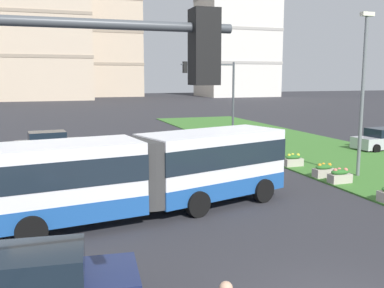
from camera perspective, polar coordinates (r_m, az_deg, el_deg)
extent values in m
cube|color=white|center=(18.04, 2.60, -2.39)|extent=(6.46, 4.11, 2.55)
cube|color=#1E519E|center=(18.24, 2.58, -5.24)|extent=(6.49, 4.14, 0.70)
cube|color=#19232D|center=(17.96, 2.61, -1.06)|extent=(6.51, 4.16, 0.90)
cube|color=white|center=(15.59, -16.44, -4.54)|extent=(5.51, 3.24, 2.55)
cube|color=#1E519E|center=(15.83, -16.29, -7.80)|extent=(5.53, 3.26, 0.70)
cube|color=#19232D|center=(15.50, -16.50, -3.01)|extent=(5.56, 3.28, 0.90)
cylinder|color=#383838|center=(16.41, -5.73, -3.55)|extent=(2.40, 2.40, 2.45)
cylinder|color=black|center=(20.36, 4.43, -4.64)|extent=(1.04, 0.55, 1.00)
cylinder|color=black|center=(18.56, 9.38, -6.06)|extent=(1.04, 0.55, 1.00)
cylinder|color=black|center=(18.44, -3.79, -6.06)|extent=(1.04, 0.55, 1.00)
cylinder|color=black|center=(16.43, 0.81, -7.91)|extent=(1.04, 0.55, 1.00)
cylinder|color=black|center=(16.94, -21.41, -8.02)|extent=(1.03, 0.42, 1.00)
cylinder|color=black|center=(14.56, -20.40, -10.71)|extent=(1.03, 0.42, 1.00)
sphere|color=#F9EFC6|center=(20.82, 7.65, -3.54)|extent=(0.24, 0.24, 0.24)
sphere|color=#F9EFC6|center=(19.57, 11.24, -4.43)|extent=(0.24, 0.24, 0.24)
cube|color=#B7BABF|center=(34.14, 23.81, 0.25)|extent=(4.50, 2.07, 0.80)
cylinder|color=black|center=(32.49, 23.07, -0.57)|extent=(0.65, 0.26, 0.64)
cylinder|color=black|center=(33.76, 20.91, -0.12)|extent=(0.65, 0.26, 0.64)
cube|color=black|center=(10.18, -20.92, -14.63)|extent=(2.53, 1.90, 0.60)
cylinder|color=black|center=(11.29, -11.28, -17.14)|extent=(0.66, 0.28, 0.64)
cube|color=slate|center=(30.96, -18.18, -0.25)|extent=(4.57, 2.25, 0.80)
cube|color=black|center=(30.85, -18.52, 1.02)|extent=(2.54, 1.92, 0.60)
cylinder|color=black|center=(32.08, -15.69, -0.30)|extent=(0.66, 0.29, 0.64)
cylinder|color=black|center=(30.32, -15.15, -0.80)|extent=(0.66, 0.29, 0.64)
cylinder|color=black|center=(31.77, -21.04, -0.65)|extent=(0.66, 0.29, 0.64)
cylinder|color=black|center=(29.99, -20.81, -1.17)|extent=(0.66, 0.29, 0.64)
sphere|color=tan|center=(7.91, 4.49, -18.38)|extent=(0.24, 0.24, 0.24)
cube|color=#B7AD9E|center=(22.53, 18.86, -4.29)|extent=(1.10, 0.56, 0.44)
ellipsoid|color=#2D6B28|center=(22.46, 18.90, -3.50)|extent=(0.99, 0.50, 0.28)
sphere|color=#EF7566|center=(22.28, 18.34, -3.31)|extent=(0.20, 0.20, 0.20)
sphere|color=#EF7566|center=(22.51, 18.79, -3.21)|extent=(0.20, 0.20, 0.20)
sphere|color=#EF7566|center=(22.57, 19.57, -3.22)|extent=(0.20, 0.20, 0.20)
cube|color=#B7AD9E|center=(23.54, 16.96, -3.65)|extent=(1.10, 0.56, 0.44)
ellipsoid|color=#2D6B28|center=(23.48, 17.00, -2.89)|extent=(0.99, 0.50, 0.28)
sphere|color=orange|center=(23.30, 16.45, -2.70)|extent=(0.20, 0.20, 0.20)
sphere|color=orange|center=(23.52, 16.90, -2.61)|extent=(0.20, 0.20, 0.20)
sphere|color=orange|center=(23.57, 17.65, -2.62)|extent=(0.20, 0.20, 0.20)
cube|color=#B7AD9E|center=(25.97, 13.16, -2.35)|extent=(1.10, 0.56, 0.44)
ellipsoid|color=#2D6B28|center=(25.91, 13.18, -1.66)|extent=(0.99, 0.50, 0.28)
sphere|color=yellow|center=(25.75, 12.66, -1.48)|extent=(0.20, 0.20, 0.20)
sphere|color=yellow|center=(25.96, 13.10, -1.41)|extent=(0.20, 0.20, 0.20)
sphere|color=yellow|center=(25.99, 13.78, -1.42)|extent=(0.20, 0.20, 0.20)
cylinder|color=#474C51|center=(4.47, -15.73, 15.09)|extent=(3.34, 0.10, 0.10)
cube|color=black|center=(4.73, 1.61, 12.61)|extent=(0.28, 0.28, 0.80)
sphere|color=red|center=(4.76, 1.63, 15.62)|extent=(0.16, 0.16, 0.16)
sphere|color=yellow|center=(4.73, 1.61, 12.49)|extent=(0.16, 0.16, 0.16)
sphere|color=green|center=(4.72, 1.60, 9.34)|extent=(0.16, 0.16, 0.16)
cylinder|color=#474C51|center=(32.28, 5.43, 5.10)|extent=(0.16, 0.16, 6.30)
cylinder|color=#474C51|center=(31.46, 2.10, 10.41)|extent=(4.03, 0.10, 0.10)
cube|color=black|center=(30.89, -0.93, 10.07)|extent=(0.28, 0.28, 0.80)
sphere|color=red|center=(30.90, -0.93, 10.53)|extent=(0.16, 0.16, 0.16)
sphere|color=yellow|center=(30.89, -0.93, 10.05)|extent=(0.16, 0.16, 0.16)
sphere|color=green|center=(30.89, -0.93, 9.57)|extent=(0.16, 0.16, 0.16)
cylinder|color=slate|center=(23.99, 21.48, 5.55)|extent=(0.18, 0.18, 8.22)
cube|color=white|center=(24.16, 22.07, 15.56)|extent=(0.70, 0.28, 0.20)
cube|color=#C6B299|center=(108.53, -18.85, 15.42)|extent=(19.64, 17.18, 37.05)
cube|color=gray|center=(107.80, -18.61, 10.72)|extent=(19.84, 17.38, 0.70)
cube|color=gray|center=(108.57, -18.86, 15.60)|extent=(19.84, 17.38, 0.70)
cube|color=#C6B299|center=(123.91, -11.85, 15.72)|extent=(19.34, 16.95, 40.94)
cube|color=gray|center=(123.02, -11.68, 10.20)|extent=(19.54, 17.15, 0.70)
cube|color=gray|center=(123.51, -11.80, 14.00)|extent=(19.54, 17.15, 0.70)
cube|color=gray|center=(124.54, -11.92, 17.75)|extent=(19.54, 17.15, 0.70)
cube|color=silver|center=(121.17, 5.98, 18.36)|extent=(19.10, 15.64, 50.74)
cube|color=#A4A099|center=(119.54, 5.85, 10.51)|extent=(19.30, 15.84, 0.70)
cube|color=#A4A099|center=(120.09, 5.92, 14.54)|extent=(19.30, 15.84, 0.70)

